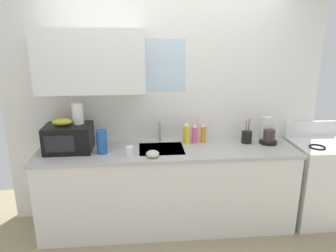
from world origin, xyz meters
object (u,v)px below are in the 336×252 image
at_px(banana_bunch, 62,122).
at_px(dish_soap_bottle_orange, 203,133).
at_px(microwave, 69,138).
at_px(utensil_crock, 247,137).
at_px(mug_white, 130,151).
at_px(small_bowl, 153,154).
at_px(dish_soap_bottle_pink, 195,134).
at_px(dish_soap_bottle_yellow, 186,134).
at_px(coffee_maker, 268,133).
at_px(stove_range, 317,181).
at_px(cereal_canister, 102,142).
at_px(paper_towel_roll, 78,113).

relative_size(banana_bunch, dish_soap_bottle_orange, 0.92).
height_order(microwave, utensil_crock, utensil_crock).
relative_size(mug_white, small_bowl, 0.73).
distance_m(banana_bunch, utensil_crock, 1.94).
relative_size(dish_soap_bottle_pink, small_bowl, 1.64).
bearing_deg(dish_soap_bottle_yellow, dish_soap_bottle_orange, 9.08).
distance_m(microwave, mug_white, 0.65).
relative_size(dish_soap_bottle_yellow, dish_soap_bottle_pink, 1.12).
xyz_separation_m(coffee_maker, small_bowl, (-1.27, -0.31, -0.07)).
distance_m(dish_soap_bottle_pink, utensil_crock, 0.57).
xyz_separation_m(banana_bunch, coffee_maker, (2.16, 0.06, -0.20)).
bearing_deg(small_bowl, microwave, 163.46).
bearing_deg(dish_soap_bottle_yellow, utensil_crock, -2.83).
height_order(coffee_maker, mug_white, coffee_maker).
distance_m(stove_range, cereal_canister, 2.41).
xyz_separation_m(microwave, cereal_canister, (0.34, -0.10, -0.02)).
bearing_deg(coffee_maker, banana_bunch, -178.45).
xyz_separation_m(banana_bunch, dish_soap_bottle_orange, (1.46, 0.13, -0.20)).
bearing_deg(utensil_crock, banana_bunch, -177.93).
height_order(dish_soap_bottle_orange, utensil_crock, utensil_crock).
distance_m(banana_bunch, coffee_maker, 2.17).
distance_m(paper_towel_roll, dish_soap_bottle_pink, 1.25).
height_order(microwave, dish_soap_bottle_yellow, microwave).
bearing_deg(microwave, stove_range, -0.96).
bearing_deg(stove_range, dish_soap_bottle_yellow, 174.22).
distance_m(paper_towel_roll, mug_white, 0.66).
bearing_deg(microwave, cereal_canister, -16.13).
relative_size(paper_towel_roll, coffee_maker, 0.79).
relative_size(microwave, dish_soap_bottle_pink, 2.15).
bearing_deg(banana_bunch, dish_soap_bottle_yellow, 4.63).
distance_m(microwave, utensil_crock, 1.88).
xyz_separation_m(stove_range, dish_soap_bottle_pink, (-1.38, 0.17, 0.54)).
xyz_separation_m(stove_range, microwave, (-2.69, 0.04, 0.58)).
bearing_deg(banana_bunch, mug_white, -15.92).
bearing_deg(small_bowl, coffee_maker, 13.64).
relative_size(banana_bunch, dish_soap_bottle_yellow, 0.83).
xyz_separation_m(dish_soap_bottle_yellow, cereal_canister, (-0.88, -0.20, 0.01)).
relative_size(coffee_maker, dish_soap_bottle_orange, 1.29).
bearing_deg(microwave, small_bowl, -16.54).
bearing_deg(mug_white, paper_towel_roll, 155.06).
height_order(stove_range, dish_soap_bottle_pink, dish_soap_bottle_pink).
distance_m(utensil_crock, small_bowl, 1.09).
distance_m(dish_soap_bottle_yellow, small_bowl, 0.52).
bearing_deg(cereal_canister, banana_bunch, 165.62).
bearing_deg(cereal_canister, dish_soap_bottle_yellow, 13.01).
xyz_separation_m(coffee_maker, utensil_crock, (-0.23, 0.01, -0.03)).
bearing_deg(paper_towel_roll, dish_soap_bottle_orange, 3.64).
xyz_separation_m(paper_towel_roll, cereal_canister, (0.24, -0.15, -0.26)).
relative_size(stove_range, paper_towel_roll, 4.91).
xyz_separation_m(dish_soap_bottle_pink, mug_white, (-0.70, -0.32, -0.05)).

